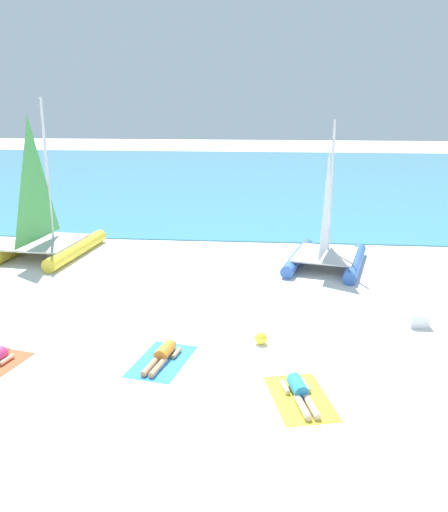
% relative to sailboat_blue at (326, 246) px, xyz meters
% --- Properties ---
extents(ground_plane, '(120.00, 120.00, 0.00)m').
position_rel_sailboat_blue_xyz_m(ground_plane, '(-3.35, 1.74, -0.76)').
color(ground_plane, white).
extents(ocean_water, '(120.00, 40.00, 0.05)m').
position_rel_sailboat_blue_xyz_m(ocean_water, '(-3.35, 23.20, -0.74)').
color(ocean_water, teal).
rests_on(ocean_water, ground).
extents(sailboat_blue, '(3.31, 4.37, 5.10)m').
position_rel_sailboat_blue_xyz_m(sailboat_blue, '(0.00, 0.00, 0.00)').
color(sailboat_blue, blue).
rests_on(sailboat_blue, ground).
extents(sailboat_yellow, '(3.28, 4.73, 5.85)m').
position_rel_sailboat_blue_xyz_m(sailboat_yellow, '(-10.51, 0.50, 0.11)').
color(sailboat_yellow, yellow).
rests_on(sailboat_yellow, ground).
extents(towel_middle, '(1.44, 2.07, 0.01)m').
position_rel_sailboat_blue_xyz_m(towel_middle, '(-4.34, -7.78, -0.75)').
color(towel_middle, '#338CD8').
rests_on(towel_middle, ground).
extents(sunbather_middle, '(0.69, 1.56, 0.30)m').
position_rel_sailboat_blue_xyz_m(sunbather_middle, '(-4.32, -7.71, -0.63)').
color(sunbather_middle, orange).
rests_on(sunbather_middle, towel_middle).
extents(towel_right, '(1.53, 2.11, 0.01)m').
position_rel_sailboat_blue_xyz_m(towel_right, '(-1.24, -9.10, -0.75)').
color(towel_right, yellow).
rests_on(towel_right, ground).
extents(sunbather_right, '(0.76, 1.55, 0.30)m').
position_rel_sailboat_blue_xyz_m(sunbather_right, '(-1.26, -9.04, -0.63)').
color(sunbather_right, '#268CCC').
rests_on(sunbather_right, towel_right).
extents(beach_ball, '(0.31, 0.31, 0.31)m').
position_rel_sailboat_blue_xyz_m(beach_ball, '(-2.11, -6.64, -0.61)').
color(beach_ball, yellow).
rests_on(beach_ball, ground).
extents(cooler_box, '(0.50, 0.36, 0.36)m').
position_rel_sailboat_blue_xyz_m(cooler_box, '(2.01, -5.17, -0.58)').
color(cooler_box, white).
rests_on(cooler_box, ground).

